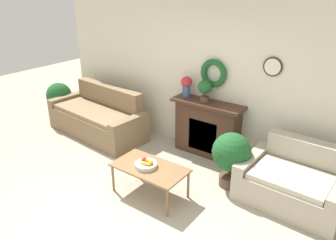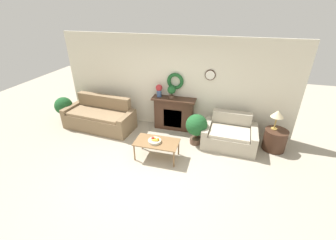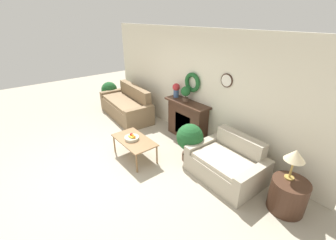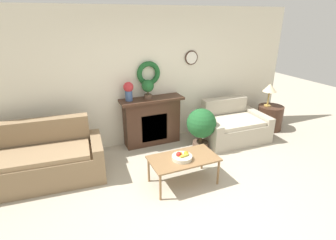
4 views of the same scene
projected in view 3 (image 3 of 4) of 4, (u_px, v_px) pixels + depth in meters
The scene contains 13 objects.
ground_plane at pixel (107, 169), 4.72m from camera, with size 16.00×16.00×0.00m, color #ADA38E.
wall_back at pixel (193, 86), 5.54m from camera, with size 6.80×0.16×2.70m.
fireplace at pixel (187, 120), 5.75m from camera, with size 1.27×0.41×0.99m.
couch_left at pixel (127, 106), 7.06m from camera, with size 2.18×1.06×0.94m.
loveseat_right at pixel (227, 164), 4.40m from camera, with size 1.42×1.04×0.82m.
coffee_table at pixel (134, 141), 4.93m from camera, with size 1.06×0.58×0.46m.
fruit_bowl at pixel (132, 138), 4.91m from camera, with size 0.31×0.31×0.12m.
side_table_by_loveseat at pixel (288, 195), 3.64m from camera, with size 0.57×0.57×0.56m.
table_lamp at pixel (295, 156), 3.42m from camera, with size 0.31×0.31×0.53m.
vase_on_mantel_left at pixel (176, 89), 5.77m from camera, with size 0.19×0.19×0.37m.
potted_plant_on_mantel at pixel (186, 92), 5.49m from camera, with size 0.24×0.24×0.38m.
potted_plant_floor_by_couch at pixel (109, 90), 7.90m from camera, with size 0.55×0.55×0.83m.
potted_plant_floor_by_loveseat at pixel (190, 139), 4.80m from camera, with size 0.58×0.58×0.86m.
Camera 3 is at (3.80, -1.40, 2.93)m, focal length 24.00 mm.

